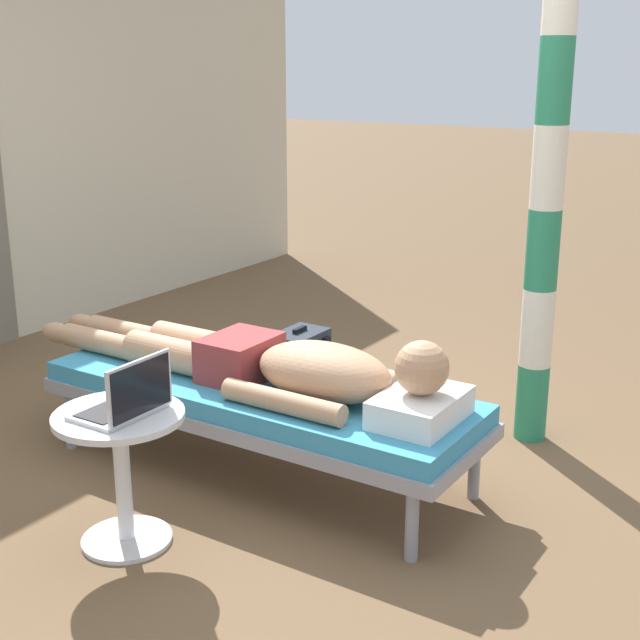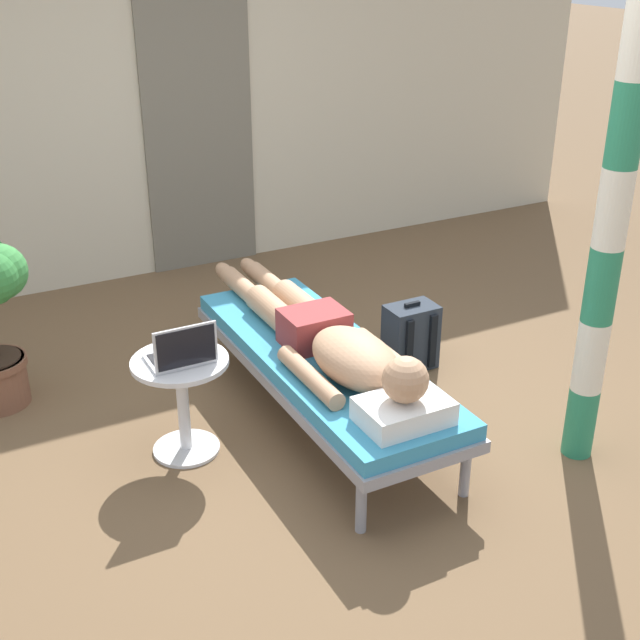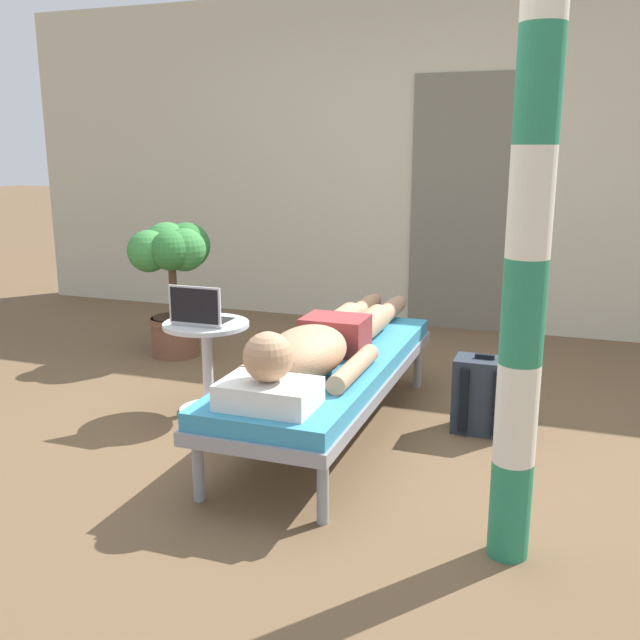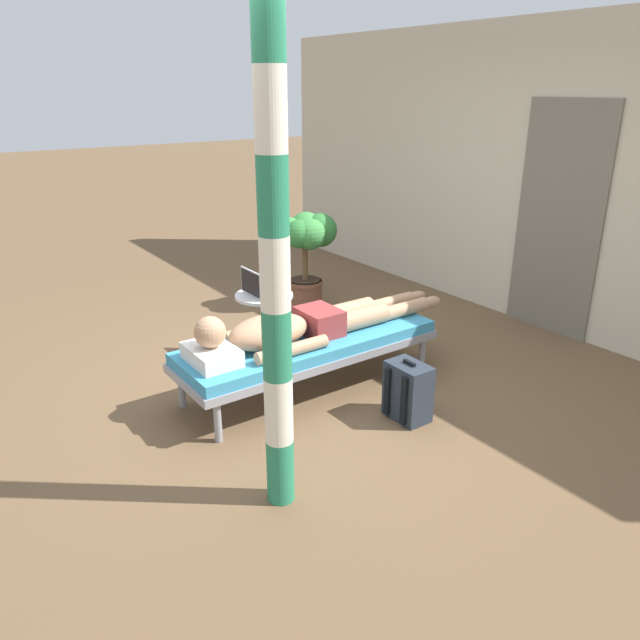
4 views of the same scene
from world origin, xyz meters
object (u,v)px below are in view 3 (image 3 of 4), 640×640
lounge_chair (329,370)px  potted_plant (173,266)px  person_reclining (323,343)px  porch_post (531,202)px  backpack (483,396)px  laptop (201,314)px  side_table (207,351)px

lounge_chair → potted_plant: potted_plant is taller
lounge_chair → person_reclining: person_reclining is taller
porch_post → backpack: bearing=101.9°
lounge_chair → person_reclining: size_ratio=0.91×
person_reclining → laptop: 0.76m
side_table → porch_post: size_ratio=0.20×
person_reclining → lounge_chair: bearing=90.0°
person_reclining → side_table: bearing=167.7°
laptop → potted_plant: potted_plant is taller
person_reclining → backpack: person_reclining is taller
side_table → backpack: size_ratio=1.23×
porch_post → side_table: bearing=151.7°
person_reclining → laptop: laptop is taller
potted_plant → backpack: bearing=-17.5°
side_table → backpack: 1.53m
lounge_chair → person_reclining: bearing=-90.0°
person_reclining → side_table: 0.79m
person_reclining → side_table: size_ratio=4.15×
backpack → porch_post: size_ratio=0.16×
person_reclining → laptop: size_ratio=7.00×
porch_post → lounge_chair: bearing=138.9°
lounge_chair → potted_plant: 1.86m
potted_plant → porch_post: bearing=-36.8°
potted_plant → porch_post: porch_post is taller
potted_plant → porch_post: size_ratio=0.37×
lounge_chair → side_table: 0.75m
laptop → porch_post: size_ratio=0.12×
side_table → laptop: bearing=-90.0°
laptop → porch_post: bearing=-26.9°
lounge_chair → potted_plant: bearing=146.2°
person_reclining → laptop: (-0.75, 0.11, 0.07)m
person_reclining → backpack: bearing=27.7°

